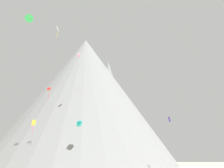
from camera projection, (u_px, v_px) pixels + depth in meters
rock_massif at (86, 100)px, 112.69m from camera, size 106.08×106.08×54.19m
kite_white_high at (58, 30)px, 76.40m from camera, size 0.55×0.77×3.29m
kite_pink_high at (79, 55)px, 86.44m from camera, size 0.85×1.24×1.29m
kite_red_mid at (49, 91)px, 76.92m from camera, size 1.19×0.38×4.14m
kite_indigo_low at (169, 119)px, 75.57m from camera, size 0.80×0.68×1.49m
kite_gold_low at (33, 124)px, 68.05m from camera, size 0.90×0.86×3.65m
kite_green_high at (29, 18)px, 61.35m from camera, size 2.04×1.26×1.95m
kite_teal_low at (79, 124)px, 74.22m from camera, size 1.51×1.42×1.61m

